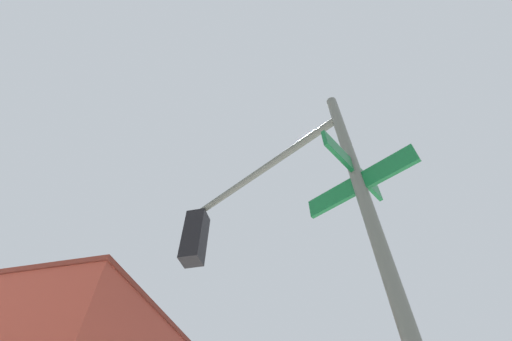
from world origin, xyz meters
TOP-DOWN VIEW (x-y plane):
  - traffic_signal_near at (-6.03, -5.80)m, footprint 1.86×2.85m

SIDE VIEW (x-z plane):
  - traffic_signal_near at x=-6.03m, z-range 1.03..6.06m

